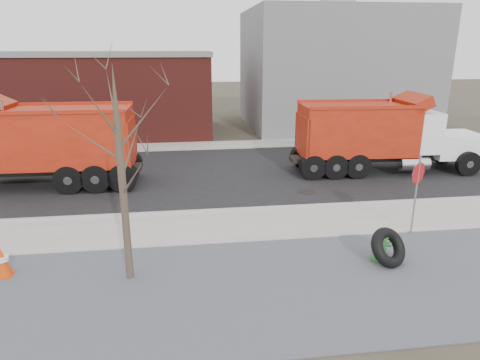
{
  "coord_description": "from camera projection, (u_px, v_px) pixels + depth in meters",
  "views": [
    {
      "loc": [
        -1.75,
        -12.33,
        5.51
      ],
      "look_at": [
        0.0,
        0.73,
        1.4
      ],
      "focal_mm": 32.0,
      "sensor_mm": 36.0,
      "label": 1
    }
  ],
  "objects": [
    {
      "name": "ground",
      "position": [
        243.0,
        229.0,
        13.52
      ],
      "size": [
        120.0,
        120.0,
        0.0
      ],
      "primitive_type": "plane",
      "color": "#383328",
      "rests_on": "ground"
    },
    {
      "name": "bare_tree",
      "position": [
        119.0,
        149.0,
        9.68
      ],
      "size": [
        3.2,
        3.2,
        5.2
      ],
      "color": "#382D23",
      "rests_on": "ground"
    },
    {
      "name": "building_brick",
      "position": [
        53.0,
        93.0,
        27.55
      ],
      "size": [
        20.2,
        8.2,
        5.3
      ],
      "color": "maroon",
      "rests_on": "ground"
    },
    {
      "name": "curb",
      "position": [
        237.0,
        210.0,
        14.97
      ],
      "size": [
        60.0,
        0.15,
        0.11
      ],
      "primitive_type": "cube",
      "color": "#9E9B93",
      "rests_on": "ground"
    },
    {
      "name": "road",
      "position": [
        224.0,
        173.0,
        19.48
      ],
      "size": [
        60.0,
        9.4,
        0.02
      ],
      "primitive_type": "cube",
      "color": "black",
      "rests_on": "ground"
    },
    {
      "name": "fire_hydrant",
      "position": [
        381.0,
        246.0,
        11.39
      ],
      "size": [
        0.54,
        0.53,
        0.95
      ],
      "rotation": [
        0.0,
        0.0,
        -0.21
      ],
      "color": "#2B7139",
      "rests_on": "ground"
    },
    {
      "name": "traffic_cone_far",
      "position": [
        2.0,
        262.0,
        10.63
      ],
      "size": [
        0.41,
        0.41,
        0.78
      ],
      "color": "#DA3B06",
      "rests_on": "ground"
    },
    {
      "name": "dump_truck_red_a",
      "position": [
        380.0,
        133.0,
        19.26
      ],
      "size": [
        8.72,
        2.75,
        3.51
      ],
      "rotation": [
        0.0,
        0.0,
        -0.04
      ],
      "color": "black",
      "rests_on": "ground"
    },
    {
      "name": "building_grey",
      "position": [
        333.0,
        69.0,
        30.51
      ],
      "size": [
        12.0,
        10.0,
        8.0
      ],
      "color": "slate",
      "rests_on": "ground"
    },
    {
      "name": "gravel_verge",
      "position": [
        263.0,
        287.0,
        10.21
      ],
      "size": [
        60.0,
        5.0,
        0.03
      ],
      "primitive_type": "cube",
      "color": "slate",
      "rests_on": "ground"
    },
    {
      "name": "dump_truck_red_b",
      "position": [
        38.0,
        143.0,
        17.09
      ],
      "size": [
        8.62,
        2.61,
        3.63
      ],
      "rotation": [
        0.0,
        0.0,
        3.13
      ],
      "color": "black",
      "rests_on": "ground"
    },
    {
      "name": "stop_sign",
      "position": [
        417.0,
        181.0,
        12.61
      ],
      "size": [
        0.6,
        0.38,
        2.51
      ],
      "rotation": [
        0.0,
        0.0,
        0.16
      ],
      "color": "gray",
      "rests_on": "ground"
    },
    {
      "name": "truck_tire",
      "position": [
        388.0,
        247.0,
        11.2
      ],
      "size": [
        1.36,
        1.25,
        1.07
      ],
      "color": "black",
      "rests_on": "ground"
    },
    {
      "name": "far_sidewalk",
      "position": [
        214.0,
        145.0,
        24.87
      ],
      "size": [
        60.0,
        2.0,
        0.06
      ],
      "primitive_type": "cube",
      "color": "#9E9B93",
      "rests_on": "ground"
    },
    {
      "name": "sidewalk",
      "position": [
        242.0,
        225.0,
        13.75
      ],
      "size": [
        60.0,
        2.5,
        0.06
      ],
      "primitive_type": "cube",
      "color": "#9E9B93",
      "rests_on": "ground"
    }
  ]
}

